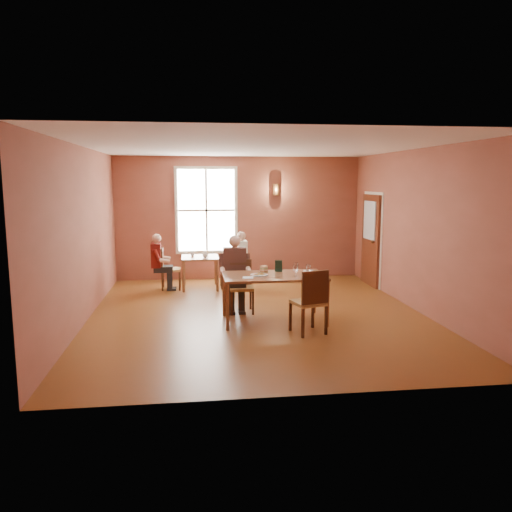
{
  "coord_description": "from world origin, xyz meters",
  "views": [
    {
      "loc": [
        -1.15,
        -8.75,
        2.42
      ],
      "look_at": [
        0.0,
        0.2,
        1.05
      ],
      "focal_mm": 35.0,
      "sensor_mm": 36.0,
      "label": 1
    }
  ],
  "objects": [
    {
      "name": "cup_a",
      "position": [
        -0.88,
        2.26,
        0.77
      ],
      "size": [
        0.15,
        0.15,
        0.09
      ],
      "primitive_type": "imported",
      "rotation": [
        0.0,
        0.0,
        0.36
      ],
      "color": "white",
      "rests_on": "second_table"
    },
    {
      "name": "diner_white",
      "position": [
        -0.31,
        2.39,
        0.61
      ],
      "size": [
        0.49,
        0.49,
        1.23
      ],
      "primitive_type": null,
      "rotation": [
        0.0,
        0.0,
        1.57
      ],
      "color": "silver",
      "rests_on": "ground"
    },
    {
      "name": "chair_diner_main",
      "position": [
        -0.27,
        0.2,
        0.48
      ],
      "size": [
        0.43,
        0.43,
        0.97
      ],
      "primitive_type": null,
      "rotation": [
        0.0,
        0.0,
        3.14
      ],
      "color": "brown",
      "rests_on": "ground"
    },
    {
      "name": "wall_sconce",
      "position": [
        0.9,
        3.4,
        2.2
      ],
      "size": [
        0.16,
        0.16,
        0.28
      ],
      "primitive_type": "cylinder",
      "color": "brown",
      "rests_on": "wall_back"
    },
    {
      "name": "goblet_b",
      "position": [
        0.79,
        -0.61,
        0.92
      ],
      "size": [
        0.09,
        0.09,
        0.2
      ],
      "primitive_type": null,
      "rotation": [
        0.0,
        0.0,
        0.11
      ],
      "color": "white",
      "rests_on": "main_table"
    },
    {
      "name": "second_table",
      "position": [
        -0.99,
        2.39,
        0.36
      ],
      "size": [
        0.82,
        0.82,
        0.72
      ],
      "primitive_type": null,
      "color": "brown",
      "rests_on": "ground"
    },
    {
      "name": "wall_right",
      "position": [
        3.0,
        0.0,
        1.5
      ],
      "size": [
        0.04,
        7.0,
        3.0
      ],
      "primitive_type": "cube",
      "color": "brown",
      "rests_on": "ground"
    },
    {
      "name": "chair_diner_maroon",
      "position": [
        -1.64,
        2.39,
        0.47
      ],
      "size": [
        0.42,
        0.42,
        0.94
      ],
      "primitive_type": null,
      "rotation": [
        0.0,
        0.0,
        -1.57
      ],
      "color": "brown",
      "rests_on": "ground"
    },
    {
      "name": "plate_food",
      "position": [
        -0.03,
        -0.49,
        0.84
      ],
      "size": [
        0.32,
        0.32,
        0.04
      ],
      "primitive_type": "cylinder",
      "rotation": [
        0.0,
        0.0,
        0.06
      ],
      "color": "white",
      "rests_on": "main_table"
    },
    {
      "name": "ground",
      "position": [
        0.0,
        0.0,
        0.0
      ],
      "size": [
        6.0,
        7.0,
        0.01
      ],
      "primitive_type": "cube",
      "color": "brown",
      "rests_on": "ground"
    },
    {
      "name": "ceiling",
      "position": [
        0.0,
        0.0,
        3.0
      ],
      "size": [
        6.0,
        7.0,
        0.04
      ],
      "primitive_type": "cube",
      "color": "white",
      "rests_on": "wall_back"
    },
    {
      "name": "diner_maroon",
      "position": [
        -1.67,
        2.39,
        0.61
      ],
      "size": [
        0.49,
        0.49,
        1.22
      ],
      "primitive_type": null,
      "rotation": [
        0.0,
        0.0,
        -1.57
      ],
      "color": "maroon",
      "rests_on": "ground"
    },
    {
      "name": "side_plate",
      "position": [
        0.89,
        -0.2,
        0.82
      ],
      "size": [
        0.24,
        0.24,
        0.01
      ],
      "primitive_type": "cylinder",
      "rotation": [
        0.0,
        0.0,
        0.42
      ],
      "color": "white",
      "rests_on": "main_table"
    },
    {
      "name": "menu_stand",
      "position": [
        0.36,
        -0.18,
        0.92
      ],
      "size": [
        0.14,
        0.11,
        0.21
      ],
      "primitive_type": "cube",
      "rotation": [
        0.0,
        0.0,
        -0.39
      ],
      "color": "black",
      "rests_on": "main_table"
    },
    {
      "name": "napkin",
      "position": [
        -0.24,
        -0.65,
        0.82
      ],
      "size": [
        0.21,
        0.21,
        0.01
      ],
      "primitive_type": "cube",
      "rotation": [
        0.0,
        0.0,
        -0.16
      ],
      "color": "white",
      "rests_on": "main_table"
    },
    {
      "name": "wall_left",
      "position": [
        -3.0,
        0.0,
        1.5
      ],
      "size": [
        0.04,
        7.0,
        3.0
      ],
      "primitive_type": "cube",
      "color": "brown",
      "rests_on": "ground"
    },
    {
      "name": "cup_b",
      "position": [
        -1.16,
        2.54,
        0.77
      ],
      "size": [
        0.1,
        0.1,
        0.09
      ],
      "primitive_type": "imported",
      "rotation": [
        0.0,
        0.0,
        -0.08
      ],
      "color": "silver",
      "rests_on": "second_table"
    },
    {
      "name": "sandwich",
      "position": [
        0.07,
        -0.36,
        0.88
      ],
      "size": [
        0.13,
        0.13,
        0.12
      ],
      "primitive_type": "cube",
      "rotation": [
        0.0,
        0.0,
        0.48
      ],
      "color": "tan",
      "rests_on": "main_table"
    },
    {
      "name": "diner_main",
      "position": [
        -0.27,
        0.17,
        0.68
      ],
      "size": [
        0.54,
        0.54,
        1.36
      ],
      "primitive_type": null,
      "rotation": [
        0.0,
        0.0,
        3.14
      ],
      "color": "#392519",
      "rests_on": "ground"
    },
    {
      "name": "chair_empty",
      "position": [
        0.66,
        -1.18,
        0.52
      ],
      "size": [
        0.57,
        0.57,
        1.04
      ],
      "primitive_type": null,
      "rotation": [
        0.0,
        0.0,
        0.29
      ],
      "color": "brown",
      "rests_on": "ground"
    },
    {
      "name": "knife",
      "position": [
        0.19,
        -0.69,
        0.82
      ],
      "size": [
        0.2,
        0.03,
        0.0
      ],
      "primitive_type": "cube",
      "rotation": [
        0.0,
        0.0,
        0.06
      ],
      "color": "silver",
      "rests_on": "main_table"
    },
    {
      "name": "sunglasses",
      "position": [
        0.8,
        -0.74,
        0.83
      ],
      "size": [
        0.14,
        0.13,
        0.02
      ],
      "primitive_type": "cube",
      "rotation": [
        0.0,
        0.0,
        0.71
      ],
      "color": "black",
      "rests_on": "main_table"
    },
    {
      "name": "door",
      "position": [
        2.94,
        2.3,
        1.05
      ],
      "size": [
        0.12,
        1.04,
        2.1
      ],
      "primitive_type": "cube",
      "color": "maroon",
      "rests_on": "ground"
    },
    {
      "name": "window",
      "position": [
        -0.8,
        3.45,
        1.7
      ],
      "size": [
        1.36,
        0.1,
        1.96
      ],
      "primitive_type": "cube",
      "color": "white",
      "rests_on": "wall_back"
    },
    {
      "name": "goblet_c",
      "position": [
        0.57,
        -0.62,
        0.92
      ],
      "size": [
        0.09,
        0.09,
        0.21
      ],
      "primitive_type": null,
      "rotation": [
        0.0,
        0.0,
        0.16
      ],
      "color": "white",
      "rests_on": "main_table"
    },
    {
      "name": "main_table",
      "position": [
        0.23,
        -0.45,
        0.41
      ],
      "size": [
        1.74,
        0.98,
        0.82
      ],
      "primitive_type": null,
      "color": "brown",
      "rests_on": "ground"
    },
    {
      "name": "wall_front",
      "position": [
        0.0,
        -3.5,
        1.5
      ],
      "size": [
        6.0,
        0.04,
        3.0
      ],
      "primitive_type": "cube",
      "color": "brown",
      "rests_on": "ground"
    },
    {
      "name": "goblet_a",
      "position": [
        0.64,
        -0.34,
        0.92
      ],
      "size": [
        0.11,
        0.11,
        0.2
      ],
      "primitive_type": null,
      "rotation": [
        0.0,
        0.0,
        -0.42
      ],
      "color": "white",
      "rests_on": "main_table"
    },
    {
      "name": "wall_back",
      "position": [
        0.0,
        3.5,
        1.5
      ],
      "size": [
        6.0,
        0.04,
        3.0
      ],
      "primitive_type": "cube",
      "color": "brown",
      "rests_on": "ground"
    },
    {
      "name": "chair_diner_white",
      "position": [
        -0.34,
        2.39,
        0.43
      ],
      "size": [
        0.38,
        0.38,
        0.87
      ],
      "primitive_type": null,
      "rotation": [
        0.0,
        0.0,
        1.57
      ],
      "color": "brown",
      "rests_on": "ground"
    }
  ]
}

